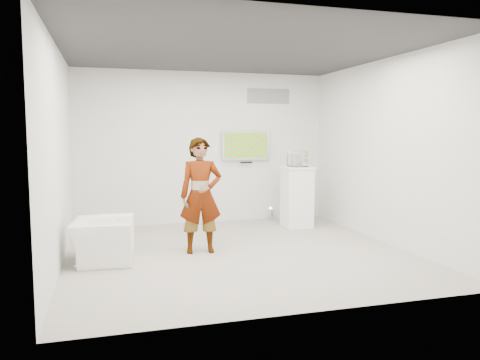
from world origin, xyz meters
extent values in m
cube|color=#A19E94|center=(0.00, 0.00, 0.01)|extent=(5.00, 5.00, 0.01)
cube|color=#2C2C2F|center=(0.00, 0.00, 3.00)|extent=(5.00, 5.00, 0.01)
cube|color=silver|center=(0.00, 2.50, 1.50)|extent=(5.00, 0.01, 3.00)
cube|color=silver|center=(0.00, -2.50, 1.50)|extent=(5.00, 0.01, 3.00)
cube|color=silver|center=(-2.50, 0.00, 1.50)|extent=(0.01, 5.00, 3.00)
cube|color=silver|center=(2.50, 0.00, 1.50)|extent=(0.01, 5.00, 3.00)
cube|color=silver|center=(0.85, 2.45, 1.55)|extent=(1.00, 0.08, 0.60)
cube|color=slate|center=(1.35, 2.49, 2.55)|extent=(0.90, 0.02, 0.30)
imported|color=silver|center=(-0.53, 0.16, 0.87)|extent=(0.66, 0.46, 1.74)
imported|color=silver|center=(-1.96, 0.01, 0.30)|extent=(0.90, 1.00, 0.60)
cube|color=white|center=(1.61, 1.56, 0.58)|extent=(0.58, 0.58, 1.16)
cylinder|color=silver|center=(1.36, 2.34, 0.13)|extent=(0.21, 0.21, 0.26)
cube|color=white|center=(1.61, 1.56, 1.31)|extent=(0.32, 0.32, 0.30)
cube|color=white|center=(1.61, 1.56, 1.28)|extent=(0.11, 0.19, 0.24)
cube|color=white|center=(-0.27, 0.29, 1.56)|extent=(0.07, 0.13, 0.03)
camera|label=1|loc=(-1.87, -6.69, 1.81)|focal=35.00mm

